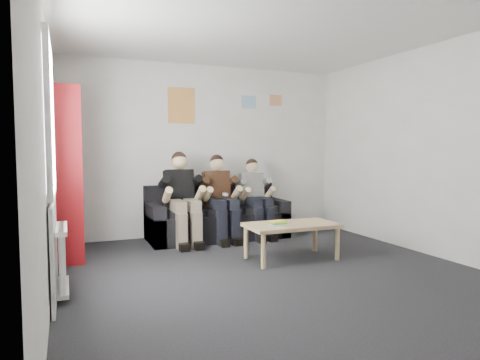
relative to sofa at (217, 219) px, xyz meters
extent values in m
plane|color=black|center=(-0.04, -2.10, -0.29)|extent=(5.00, 5.00, 0.00)
plane|color=white|center=(-0.04, -2.10, 2.41)|extent=(5.00, 5.00, 0.00)
plane|color=silver|center=(-0.04, 0.40, 1.06)|extent=(4.50, 0.00, 4.50)
plane|color=silver|center=(-2.29, -2.10, 1.06)|extent=(0.00, 5.00, 5.00)
plane|color=silver|center=(2.21, -2.10, 1.06)|extent=(0.00, 5.00, 5.00)
cube|color=black|center=(0.00, -0.04, -0.09)|extent=(2.10, 0.86, 0.40)
cube|color=black|center=(0.00, 0.29, 0.31)|extent=(2.10, 0.19, 0.41)
cube|color=black|center=(-0.96, -0.04, -0.01)|extent=(0.17, 0.86, 0.57)
cube|color=black|center=(0.96, -0.04, -0.01)|extent=(0.17, 0.86, 0.57)
cube|color=black|center=(0.00, -0.12, 0.16)|extent=(1.76, 0.59, 0.10)
cube|color=maroon|center=(-2.11, -0.40, 0.77)|extent=(0.32, 0.95, 2.12)
cube|color=tan|center=(0.44, -1.58, 0.13)|extent=(1.12, 0.62, 0.04)
cylinder|color=tan|center=(-0.07, -1.83, -0.09)|extent=(0.06, 0.06, 0.40)
cylinder|color=tan|center=(0.94, -1.83, -0.09)|extent=(0.06, 0.06, 0.40)
cylinder|color=tan|center=(-0.07, -1.32, -0.09)|extent=(0.06, 0.06, 0.40)
cylinder|color=tan|center=(0.94, -1.32, -0.09)|extent=(0.06, 0.06, 0.40)
cube|color=silver|center=(0.21, -1.63, 0.16)|extent=(0.19, 0.14, 0.02)
cube|color=green|center=(0.23, -1.60, 0.18)|extent=(0.19, 0.14, 0.02)
cube|color=yellow|center=(0.25, -1.57, 0.19)|extent=(0.19, 0.14, 0.02)
cube|color=black|center=(-0.59, 0.01, 0.49)|extent=(0.42, 0.31, 0.59)
sphere|color=#E4BC8B|center=(-0.59, -0.03, 0.89)|extent=(0.23, 0.23, 0.23)
sphere|color=black|center=(-0.59, -0.01, 0.93)|extent=(0.22, 0.22, 0.22)
cube|color=#7F715B|center=(-0.59, -0.30, 0.28)|extent=(0.38, 0.48, 0.16)
cube|color=#7F715B|center=(-0.59, -0.53, -0.04)|extent=(0.36, 0.15, 0.50)
cube|color=black|center=(-0.59, -0.59, -0.24)|extent=(0.36, 0.27, 0.10)
cube|color=#462917|center=(0.00, 0.01, 0.47)|extent=(0.40, 0.29, 0.56)
sphere|color=#E4BC8B|center=(0.00, -0.03, 0.86)|extent=(0.22, 0.22, 0.22)
sphere|color=black|center=(0.00, -0.02, 0.89)|extent=(0.21, 0.21, 0.21)
cube|color=black|center=(0.00, -0.29, 0.27)|extent=(0.36, 0.45, 0.15)
cube|color=black|center=(0.00, -0.51, -0.04)|extent=(0.34, 0.14, 0.50)
cube|color=black|center=(0.00, -0.57, -0.24)|extent=(0.34, 0.26, 0.10)
cube|color=silver|center=(0.00, -0.39, 0.42)|extent=(0.04, 0.14, 0.04)
cube|color=white|center=(0.59, 0.00, 0.45)|extent=(0.36, 0.27, 0.51)
sphere|color=#E4BC8B|center=(0.59, -0.04, 0.80)|extent=(0.20, 0.20, 0.20)
sphere|color=black|center=(0.59, -0.02, 0.83)|extent=(0.19, 0.19, 0.19)
cube|color=black|center=(0.59, -0.27, 0.27)|extent=(0.33, 0.42, 0.14)
cube|color=black|center=(0.59, -0.47, -0.04)|extent=(0.31, 0.13, 0.50)
cube|color=black|center=(0.59, -0.53, -0.25)|extent=(0.31, 0.24, 0.09)
cylinder|color=white|center=(-2.19, -2.18, 0.06)|extent=(0.06, 0.06, 0.60)
cylinder|color=white|center=(-2.19, -2.10, 0.06)|extent=(0.06, 0.06, 0.60)
cylinder|color=white|center=(-2.19, -2.02, 0.06)|extent=(0.06, 0.06, 0.60)
cylinder|color=white|center=(-2.19, -1.94, 0.06)|extent=(0.06, 0.06, 0.60)
cylinder|color=white|center=(-2.19, -1.86, 0.06)|extent=(0.06, 0.06, 0.60)
cylinder|color=white|center=(-2.19, -1.78, 0.06)|extent=(0.06, 0.06, 0.60)
cylinder|color=white|center=(-2.19, -1.70, 0.06)|extent=(0.06, 0.06, 0.60)
cylinder|color=white|center=(-2.19, -1.62, 0.06)|extent=(0.06, 0.06, 0.60)
cube|color=white|center=(-2.19, -1.90, -0.22)|extent=(0.10, 0.64, 0.04)
cube|color=white|center=(-2.19, -1.90, 0.34)|extent=(0.10, 0.64, 0.04)
cube|color=white|center=(-2.27, -1.90, 1.36)|extent=(0.02, 1.00, 1.30)
cube|color=white|center=(-2.26, -1.90, 2.04)|extent=(0.05, 1.12, 0.06)
cube|color=white|center=(-2.26, -1.90, 0.68)|extent=(0.05, 1.12, 0.06)
cube|color=white|center=(-2.26, -1.90, 0.16)|extent=(0.03, 1.30, 0.90)
cube|color=#E5BC50|center=(-0.44, 0.39, 1.76)|extent=(0.42, 0.01, 0.55)
cube|color=#3C89CE|center=(0.71, 0.39, 1.86)|extent=(0.25, 0.01, 0.20)
cube|color=#D1417D|center=(1.21, 0.39, 1.91)|extent=(0.22, 0.01, 0.18)
cube|color=white|center=(-1.04, 0.39, 1.96)|extent=(0.20, 0.01, 0.14)
camera|label=1|loc=(-2.14, -6.19, 1.08)|focal=32.00mm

